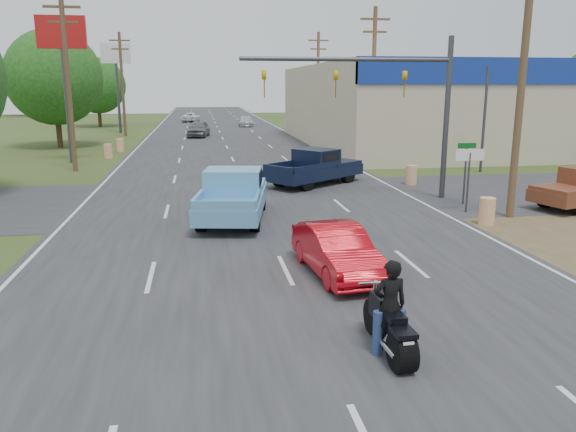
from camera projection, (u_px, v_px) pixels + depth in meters
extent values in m
cube|color=#2D2D30|center=(227.00, 147.00, 46.13)|extent=(15.00, 180.00, 0.02)
cube|color=#2D2D30|center=(252.00, 199.00, 24.96)|extent=(120.00, 10.00, 0.02)
cylinder|color=#4C3823|center=(522.00, 84.00, 20.46)|extent=(0.28, 0.28, 10.00)
cylinder|color=#4C3823|center=(373.00, 85.00, 37.78)|extent=(0.28, 0.28, 10.00)
cube|color=#4C3823|center=(375.00, 19.00, 36.83)|extent=(2.00, 0.14, 0.14)
cube|color=#4C3823|center=(375.00, 32.00, 37.01)|extent=(1.60, 0.14, 0.14)
cylinder|color=#4C3823|center=(318.00, 85.00, 55.10)|extent=(0.28, 0.28, 10.00)
cube|color=#4C3823|center=(318.00, 40.00, 54.15)|extent=(2.00, 0.14, 0.14)
cube|color=#4C3823|center=(318.00, 49.00, 54.33)|extent=(1.60, 0.14, 0.14)
cylinder|color=#4C3823|center=(68.00, 84.00, 32.02)|extent=(0.28, 0.28, 10.00)
cube|color=#4C3823|center=(62.00, 7.00, 31.06)|extent=(2.00, 0.14, 0.14)
cube|color=#4C3823|center=(63.00, 22.00, 31.25)|extent=(1.60, 0.14, 0.14)
cylinder|color=#4C3823|center=(122.00, 85.00, 55.11)|extent=(0.28, 0.28, 10.00)
cube|color=#4C3823|center=(120.00, 40.00, 54.16)|extent=(2.00, 0.14, 0.14)
cube|color=#4C3823|center=(120.00, 49.00, 54.34)|extent=(1.60, 0.14, 0.14)
cylinder|color=#422D19|center=(59.00, 127.00, 45.65)|extent=(0.44, 0.44, 3.24)
sphere|color=#164614|center=(54.00, 77.00, 44.75)|extent=(7.56, 7.56, 7.56)
cylinder|color=#422D19|center=(100.00, 115.00, 68.67)|extent=(0.44, 0.44, 2.88)
sphere|color=#164614|center=(97.00, 85.00, 67.88)|extent=(6.72, 6.72, 6.72)
cylinder|color=#422D19|center=(375.00, 104.00, 103.20)|extent=(0.44, 0.44, 3.42)
sphere|color=#164614|center=(376.00, 80.00, 102.26)|extent=(7.98, 7.98, 7.98)
cylinder|color=#422D19|center=(31.00, 104.00, 94.08)|extent=(0.44, 0.44, 3.78)
sphere|color=#164614|center=(28.00, 76.00, 93.04)|extent=(8.82, 8.82, 8.82)
cylinder|color=orange|center=(487.00, 211.00, 20.29)|extent=(0.56, 0.56, 1.00)
cylinder|color=orange|center=(411.00, 175.00, 28.53)|extent=(0.56, 0.56, 1.00)
cylinder|color=orange|center=(108.00, 151.00, 38.96)|extent=(0.56, 0.56, 1.00)
cylinder|color=orange|center=(120.00, 145.00, 42.85)|extent=(0.56, 0.56, 1.00)
cylinder|color=#3F3F44|center=(66.00, 93.00, 35.83)|extent=(0.30, 0.30, 9.00)
cube|color=#B21414|center=(61.00, 32.00, 34.99)|extent=(3.00, 0.35, 2.00)
cylinder|color=#3F3F44|center=(118.00, 90.00, 58.92)|extent=(0.30, 0.30, 9.00)
cube|color=white|center=(115.00, 53.00, 58.08)|extent=(3.00, 0.35, 2.00)
cylinder|color=#3F3F44|center=(468.00, 183.00, 22.09)|extent=(0.08, 0.08, 2.40)
cube|color=white|center=(470.00, 155.00, 21.84)|extent=(1.20, 0.05, 0.45)
cylinder|color=#3F3F44|center=(465.00, 177.00, 23.62)|extent=(0.08, 0.08, 2.40)
cube|color=#0C591E|center=(467.00, 146.00, 23.33)|extent=(0.80, 0.04, 0.22)
cylinder|color=#3F3F44|center=(446.00, 119.00, 24.50)|extent=(0.24, 0.24, 7.00)
cylinder|color=#3F3F44|center=(348.00, 59.00, 23.25)|extent=(9.00, 0.18, 0.18)
imported|color=gold|center=(405.00, 71.00, 23.73)|extent=(0.18, 0.40, 1.10)
imported|color=gold|center=(336.00, 70.00, 23.28)|extent=(0.18, 0.40, 1.10)
imported|color=gold|center=(264.00, 70.00, 22.82)|extent=(0.18, 0.40, 1.10)
imported|color=#B90812|center=(337.00, 251.00, 14.87)|extent=(1.84, 4.14, 1.32)
cylinder|color=black|center=(402.00, 352.00, 9.86)|extent=(0.38, 0.74, 0.72)
cylinder|color=black|center=(372.00, 317.00, 11.38)|extent=(0.16, 0.73, 0.72)
cube|color=black|center=(386.00, 317.00, 10.57)|extent=(0.29, 1.32, 0.33)
cube|color=black|center=(382.00, 301.00, 10.78)|extent=(0.31, 0.61, 0.24)
cube|color=black|center=(393.00, 315.00, 10.22)|extent=(0.35, 0.61, 0.11)
cylinder|color=white|center=(376.00, 283.00, 11.04)|extent=(0.71, 0.08, 0.05)
cube|color=white|center=(408.00, 346.00, 9.57)|extent=(0.20, 0.03, 0.13)
imported|color=black|center=(390.00, 310.00, 10.38)|extent=(0.66, 0.44, 1.75)
cylinder|color=black|center=(215.00, 199.00, 22.76)|extent=(0.48, 0.93, 0.89)
cylinder|color=black|center=(261.00, 199.00, 22.73)|extent=(0.48, 0.93, 0.89)
cylinder|color=black|center=(201.00, 219.00, 19.38)|extent=(0.48, 0.93, 0.89)
cylinder|color=black|center=(255.00, 219.00, 19.35)|extent=(0.48, 0.93, 0.89)
cube|color=#66A9DA|center=(233.00, 202.00, 21.00)|extent=(3.18, 6.07, 0.58)
cube|color=#66A9DA|center=(238.00, 184.00, 22.61)|extent=(2.45, 2.52, 0.20)
cube|color=#66A9DA|center=(233.00, 181.00, 20.94)|extent=(2.31, 2.06, 0.94)
cube|color=black|center=(233.00, 177.00, 20.90)|extent=(2.29, 1.72, 0.50)
cube|color=#66A9DA|center=(223.00, 206.00, 18.14)|extent=(2.03, 0.44, 0.33)
cylinder|color=black|center=(322.00, 171.00, 30.32)|extent=(0.86, 0.77, 0.84)
cylinder|color=black|center=(348.00, 175.00, 29.14)|extent=(0.86, 0.77, 0.84)
cylinder|color=black|center=(280.00, 178.00, 27.99)|extent=(0.86, 0.77, 0.84)
cylinder|color=black|center=(306.00, 182.00, 26.81)|extent=(0.86, 0.77, 0.84)
cube|color=black|center=(315.00, 172.00, 28.51)|extent=(5.61, 5.02, 0.55)
cube|color=black|center=(335.00, 162.00, 29.60)|extent=(2.87, 2.85, 0.19)
cube|color=black|center=(316.00, 158.00, 28.43)|extent=(2.48, 2.53, 0.89)
cube|color=black|center=(316.00, 155.00, 28.39)|extent=(2.25, 2.37, 0.47)
cube|color=black|center=(278.00, 169.00, 26.51)|extent=(1.26, 1.58, 0.32)
cylinder|color=black|center=(545.00, 198.00, 23.21)|extent=(0.82, 0.50, 0.77)
cube|color=brown|center=(564.00, 189.00, 22.38)|extent=(2.35, 2.30, 0.17)
imported|color=slate|center=(198.00, 129.00, 55.20)|extent=(2.52, 4.85, 1.58)
imported|color=silver|center=(246.00, 121.00, 69.64)|extent=(1.85, 4.30, 1.23)
imported|color=white|center=(191.00, 117.00, 78.18)|extent=(2.69, 4.74, 1.25)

